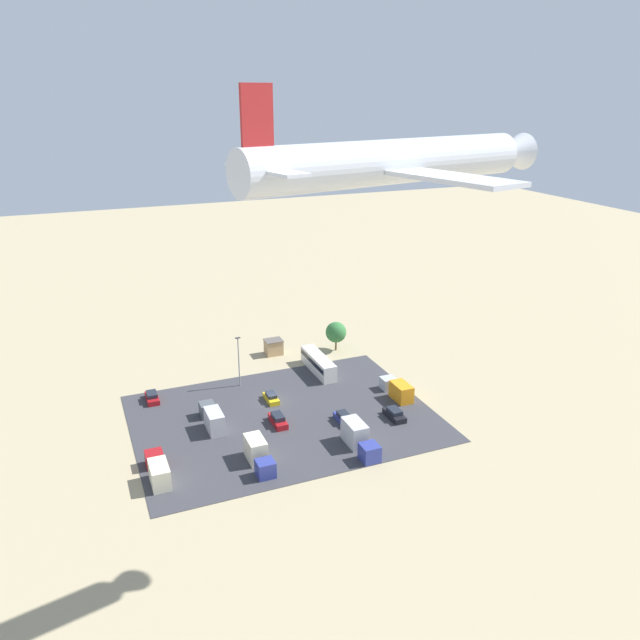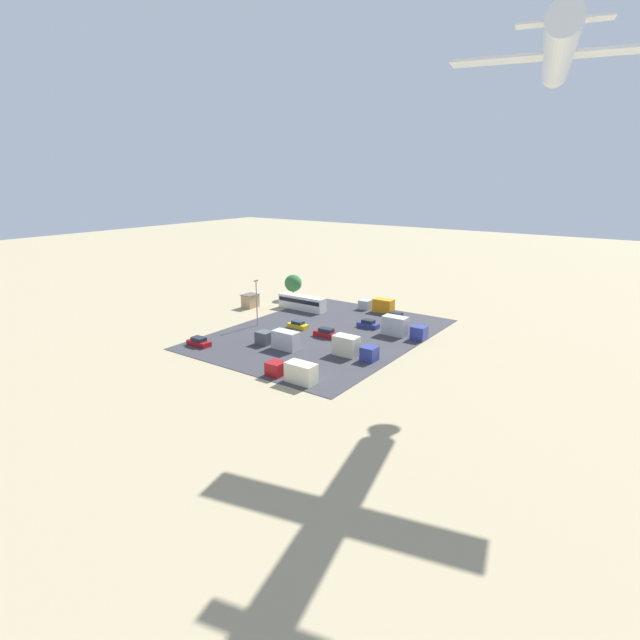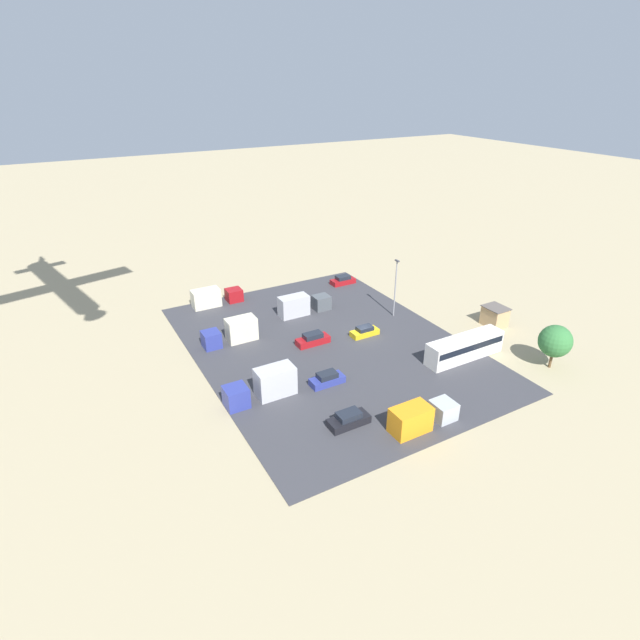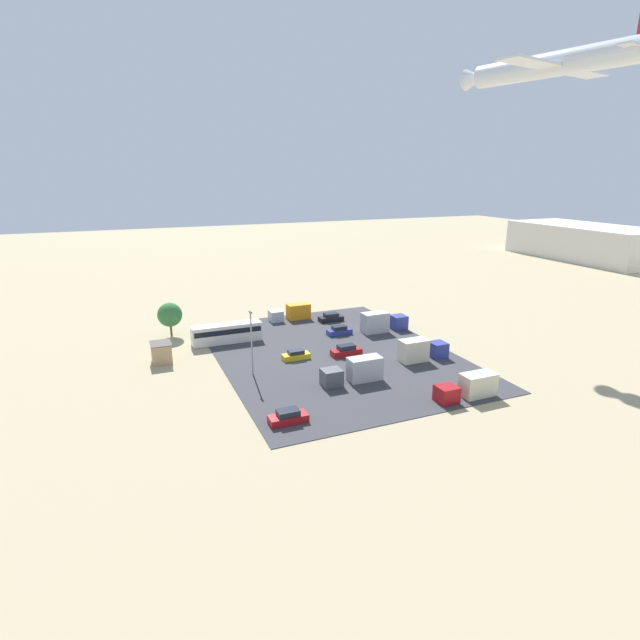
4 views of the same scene
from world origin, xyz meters
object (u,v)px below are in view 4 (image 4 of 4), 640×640
parked_truck_1 (382,322)px  airplane (548,66)px  bus (227,332)px  parked_car_2 (331,318)px  parked_truck_0 (421,350)px  shed_building (161,352)px  parked_car_1 (296,355)px  parked_car_0 (288,417)px  parked_car_3 (346,351)px  parked_truck_2 (292,312)px  parked_truck_4 (469,387)px  parked_truck_3 (355,371)px  parked_car_4 (339,331)px

parked_truck_1 → airplane: airplane is taller
bus → parked_car_2: 21.44m
parked_truck_0 → shed_building: bearing=-111.6°
parked_car_1 → parked_truck_0: bearing=-113.6°
parked_car_2 → parked_car_0: bearing=-30.8°
airplane → parked_car_3: bearing=167.8°
shed_building → parked_truck_2: shed_building is taller
parked_car_0 → parked_truck_2: 41.38m
parked_car_3 → parked_truck_2: 21.85m
shed_building → parked_truck_1: (-0.38, 37.76, 0.18)m
parked_truck_4 → bus: bearing=35.5°
bus → parked_truck_3: parked_truck_3 is taller
bus → airplane: airplane is taller
shed_building → parked_car_2: (-9.51, 31.94, -0.78)m
parked_car_3 → shed_building: bearing=72.9°
shed_building → parked_truck_0: size_ratio=0.45×
parked_car_1 → parked_truck_2: bearing=-18.1°
parked_car_4 → parked_truck_0: parked_truck_0 is taller
parked_car_0 → parked_car_2: (-34.73, 20.72, 0.02)m
parked_truck_3 → airplane: size_ratio=0.27×
parked_truck_3 → parked_truck_1: bearing=-38.2°
parked_car_3 → parked_truck_4: bearing=-158.4°
parked_car_0 → parked_truck_4: bearing=-96.2°
parked_car_0 → bus: bearing=0.4°
parked_car_3 → parked_truck_4: 21.02m
parked_car_4 → parked_truck_0: bearing=-158.8°
bus → parked_truck_4: bearing=35.5°
shed_building → parked_car_4: (-1.51, 29.99, -0.79)m
parked_car_2 → parked_car_4: size_ratio=1.07×
parked_car_0 → parked_truck_3: bearing=-58.7°
parked_car_3 → parked_car_0: bearing=137.7°
parked_car_2 → parked_truck_1: 10.87m
parked_car_1 → parked_truck_3: parked_truck_3 is taller
bus → parked_car_3: bearing=49.8°
parked_car_4 → parked_truck_3: 20.39m
parked_car_2 → parked_truck_1: size_ratio=0.55×
shed_building → parked_truck_2: 28.95m
parked_truck_2 → airplane: bearing=-121.1°
parked_truck_1 → parked_car_1: bearing=-69.2°
shed_building → parked_truck_0: (14.30, 36.14, 0.08)m
parked_truck_0 → parked_truck_2: size_ratio=0.97×
bus → parked_truck_0: size_ratio=1.49×
bus → parked_truck_4: (32.79, 23.43, -0.34)m
parked_car_4 → airplane: (9.44, 31.17, 42.62)m
parked_car_0 → parked_truck_1: parked_truck_1 is taller
shed_building → parked_truck_2: bearing=118.0°
bus → parked_car_1: 14.26m
parked_car_1 → parked_truck_2: parked_truck_2 is taller
parked_car_1 → airplane: 60.07m
parked_car_0 → parked_car_4: (-26.73, 18.77, 0.01)m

